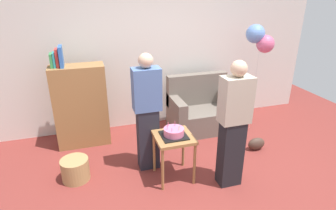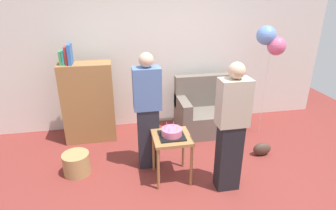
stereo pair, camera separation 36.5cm
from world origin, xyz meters
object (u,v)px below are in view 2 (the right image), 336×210
object	(u,v)px
couch	(208,112)
wicker_basket	(77,164)
balloon_bunch	(271,40)
bookshelf	(88,102)
person_holding_cake	(231,128)
birthday_cake	(172,133)
side_table	(172,143)
person_blowing_candles	(148,112)
handbag	(262,149)

from	to	relation	value
couch	wicker_basket	distance (m)	2.34
wicker_basket	balloon_bunch	world-z (taller)	balloon_bunch
couch	bookshelf	bearing A→B (deg)	178.18
couch	person_holding_cake	bearing A→B (deg)	-99.44
bookshelf	wicker_basket	bearing A→B (deg)	-98.58
birthday_cake	bookshelf	bearing A→B (deg)	130.67
wicker_basket	bookshelf	bearing A→B (deg)	81.42
bookshelf	person_holding_cake	distance (m)	2.39
couch	birthday_cake	distance (m)	1.56
bookshelf	balloon_bunch	bearing A→B (deg)	-6.66
side_table	birthday_cake	xyz separation A→B (m)	(-0.00, 0.00, 0.15)
wicker_basket	person_blowing_candles	bearing A→B (deg)	0.79
couch	balloon_bunch	xyz separation A→B (m)	(0.86, -0.27, 1.27)
birthday_cake	person_blowing_candles	bearing A→B (deg)	126.67
person_holding_cake	side_table	bearing A→B (deg)	-16.19
birthday_cake	balloon_bunch	size ratio (longest dim) A/B	0.17
person_holding_cake	wicker_basket	size ratio (longest dim) A/B	4.53
bookshelf	balloon_bunch	xyz separation A→B (m)	(2.87, -0.34, 0.94)
handbag	balloon_bunch	world-z (taller)	balloon_bunch
side_table	bookshelf	bearing A→B (deg)	130.67
balloon_bunch	person_holding_cake	bearing A→B (deg)	-131.20
couch	person_holding_cake	world-z (taller)	person_holding_cake
bookshelf	side_table	bearing A→B (deg)	-49.33
birthday_cake	couch	bearing A→B (deg)	53.57
side_table	balloon_bunch	xyz separation A→B (m)	(1.76, 0.95, 1.08)
person_blowing_candles	birthday_cake	bearing A→B (deg)	-62.14
bookshelf	side_table	distance (m)	1.71
person_blowing_candles	wicker_basket	world-z (taller)	person_blowing_candles
person_blowing_candles	handbag	distance (m)	1.87
bookshelf	birthday_cake	world-z (taller)	bookshelf
birthday_cake	person_blowing_candles	size ratio (longest dim) A/B	0.20
side_table	birthday_cake	bearing A→B (deg)	144.87
birthday_cake	person_blowing_candles	xyz separation A→B (m)	(-0.26, 0.35, 0.16)
wicker_basket	couch	bearing A→B (deg)	22.48
side_table	wicker_basket	xyz separation A→B (m)	(-1.25, 0.33, -0.38)
person_holding_cake	balloon_bunch	size ratio (longest dim) A/B	0.89
handbag	person_blowing_candles	bearing A→B (deg)	177.67
person_holding_cake	bookshelf	bearing A→B (deg)	-32.60
wicker_basket	balloon_bunch	xyz separation A→B (m)	(3.01, 0.62, 1.46)
balloon_bunch	handbag	bearing A→B (deg)	-114.02
couch	balloon_bunch	size ratio (longest dim) A/B	0.60
handbag	balloon_bunch	xyz separation A→B (m)	(0.30, 0.68, 1.51)
person_holding_cake	handbag	xyz separation A→B (m)	(0.81, 0.59, -0.73)
couch	bookshelf	size ratio (longest dim) A/B	0.69
wicker_basket	handbag	distance (m)	2.71
couch	handbag	xyz separation A→B (m)	(0.55, -0.95, -0.24)
couch	person_holding_cake	xyz separation A→B (m)	(-0.26, -1.54, 0.49)
side_table	handbag	distance (m)	1.55
couch	birthday_cake	bearing A→B (deg)	-126.43
person_blowing_candles	balloon_bunch	size ratio (longest dim) A/B	0.89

